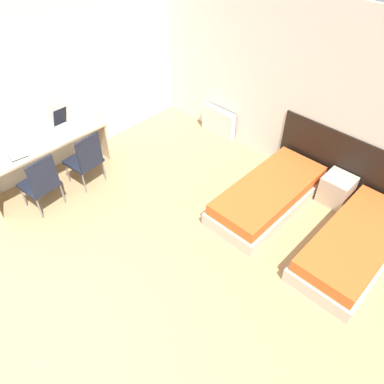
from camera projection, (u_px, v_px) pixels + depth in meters
name	position (u px, v px, depth m)	size (l,w,h in m)	color
ground_plane	(34.00, 340.00, 4.11)	(20.00, 20.00, 0.00)	tan
wall_back	(287.00, 86.00, 5.63)	(6.12, 0.05, 2.70)	silver
wall_left	(60.00, 82.00, 5.72)	(0.05, 5.56, 2.70)	silver
headboard_panel	(349.00, 168.00, 5.54)	(2.34, 0.03, 0.99)	black
bed_near_window	(268.00, 195.00, 5.55)	(0.88, 1.97, 0.39)	beige
bed_near_door	(355.00, 245.00, 4.86)	(0.88, 1.97, 0.39)	beige
nightstand	(336.00, 189.00, 5.60)	(0.42, 0.41, 0.45)	beige
radiator	(218.00, 122.00, 6.92)	(0.71, 0.12, 0.51)	silver
desk	(44.00, 151.00, 5.72)	(0.58, 2.00, 0.73)	#C6B28E
chair_near_laptop	(86.00, 159.00, 5.71)	(0.50, 0.50, 0.93)	black
chair_near_notebook	(41.00, 182.00, 5.31)	(0.50, 0.50, 0.93)	black
laptop	(64.00, 124.00, 5.85)	(0.35, 0.22, 0.34)	silver
open_notebook	(17.00, 153.00, 5.39)	(0.37, 0.28, 0.02)	black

